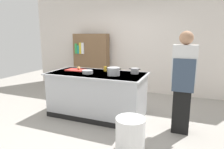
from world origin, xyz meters
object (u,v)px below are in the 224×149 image
object	(u,v)px
mixing_bowl	(88,72)
trash_bin	(130,135)
person_chef	(183,81)
bookshelf	(91,62)
juice_cup	(105,69)
sauce_pan	(135,71)
stock_pot	(114,71)
onion	(79,68)

from	to	relation	value
mixing_bowl	trash_bin	world-z (taller)	mixing_bowl
person_chef	bookshelf	size ratio (longest dim) A/B	1.01
mixing_bowl	juice_cup	world-z (taller)	juice_cup
sauce_pan	person_chef	world-z (taller)	person_chef
stock_pot	juice_cup	xyz separation A→B (m)	(-0.32, 0.35, -0.03)
sauce_pan	juice_cup	world-z (taller)	sauce_pan
onion	trash_bin	xyz separation A→B (m)	(1.50, -1.13, -0.70)
stock_pot	onion	bearing A→B (deg)	167.77
onion	trash_bin	bearing A→B (deg)	-36.81
onion	stock_pot	world-z (taller)	stock_pot
onion	sauce_pan	world-z (taller)	sauce_pan
sauce_pan	person_chef	distance (m)	0.99
juice_cup	bookshelf	size ratio (longest dim) A/B	0.06
stock_pot	bookshelf	size ratio (longest dim) A/B	0.18
juice_cup	person_chef	size ratio (longest dim) A/B	0.06
onion	mixing_bowl	xyz separation A→B (m)	(0.35, -0.23, -0.02)
trash_bin	bookshelf	bearing A→B (deg)	126.53
sauce_pan	trash_bin	distance (m)	1.45
juice_cup	bookshelf	distance (m)	1.93
onion	stock_pot	bearing A→B (deg)	-12.23
trash_bin	bookshelf	world-z (taller)	bookshelf
stock_pot	mixing_bowl	size ratio (longest dim) A/B	1.42
stock_pot	bookshelf	xyz separation A→B (m)	(-1.48, 1.90, -0.12)
mixing_bowl	person_chef	distance (m)	1.79
stock_pot	person_chef	distance (m)	1.26
onion	sauce_pan	distance (m)	1.22
onion	sauce_pan	xyz separation A→B (m)	(1.22, 0.11, 0.00)
onion	person_chef	xyz separation A→B (m)	(2.14, -0.23, -0.04)
trash_bin	juice_cup	bearing A→B (deg)	126.46
mixing_bowl	juice_cup	bearing A→B (deg)	61.30
onion	trash_bin	distance (m)	2.00
trash_bin	person_chef	bearing A→B (deg)	54.68
stock_pot	juice_cup	distance (m)	0.47
sauce_pan	bookshelf	distance (m)	2.41
mixing_bowl	bookshelf	world-z (taller)	bookshelf
mixing_bowl	person_chef	size ratio (longest dim) A/B	0.12
stock_pot	mixing_bowl	distance (m)	0.54
onion	mixing_bowl	size ratio (longest dim) A/B	0.34
onion	person_chef	world-z (taller)	person_chef
person_chef	trash_bin	bearing A→B (deg)	161.99
juice_cup	onion	bearing A→B (deg)	-164.59
juice_cup	trash_bin	xyz separation A→B (m)	(0.95, -1.28, -0.69)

